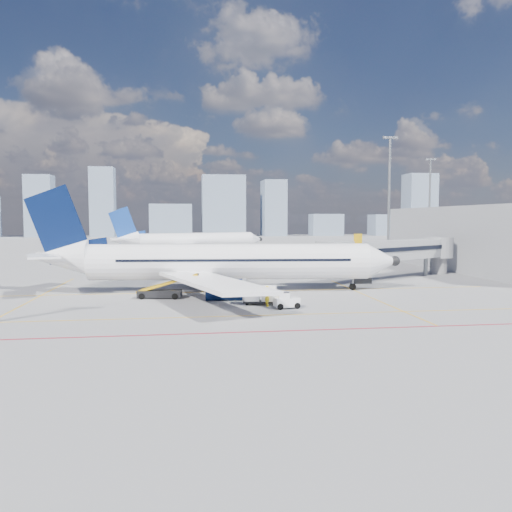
{
  "coord_description": "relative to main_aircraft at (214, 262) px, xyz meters",
  "views": [
    {
      "loc": [
        -4.64,
        -46.78,
        8.04
      ],
      "look_at": [
        2.81,
        7.24,
        4.0
      ],
      "focal_mm": 35.0,
      "sensor_mm": 36.0,
      "label": 1
    }
  ],
  "objects": [
    {
      "name": "terminal_block",
      "position": [
        41.7,
        17.28,
        1.78
      ],
      "size": [
        10.0,
        42.0,
        10.0
      ],
      "color": "#96999F",
      "rests_on": "ground"
    },
    {
      "name": "floodlight_mast_far",
      "position": [
        66.75,
        81.28,
        10.37
      ],
      "size": [
        3.2,
        0.61,
        25.45
      ],
      "color": "slate",
      "rests_on": "ground"
    },
    {
      "name": "ground",
      "position": [
        1.75,
        -8.72,
        -3.22
      ],
      "size": [
        420.0,
        420.0,
        0.0
      ],
      "primitive_type": "plane",
      "color": "gray",
      "rests_on": "ground"
    },
    {
      "name": "floodlight_mast_ne",
      "position": [
        39.75,
        46.28,
        10.37
      ],
      "size": [
        3.2,
        0.61,
        25.45
      ],
      "color": "slate",
      "rests_on": "ground"
    },
    {
      "name": "jet_bridge",
      "position": [
        25.26,
        8.19,
        0.52
      ],
      "size": [
        23.55,
        15.78,
        6.3
      ],
      "color": "#96999F",
      "rests_on": "ground"
    },
    {
      "name": "baggage_tug",
      "position": [
        5.83,
        -11.75,
        -2.48
      ],
      "size": [
        2.37,
        1.63,
        1.54
      ],
      "rotation": [
        0.0,
        0.0,
        0.14
      ],
      "color": "white",
      "rests_on": "ground"
    },
    {
      "name": "distant_skyline",
      "position": [
        -1.51,
        181.28,
        9.05
      ],
      "size": [
        244.14,
        14.71,
        31.61
      ],
      "color": "slate",
      "rests_on": "ground"
    },
    {
      "name": "apron_markings",
      "position": [
        1.17,
        -12.63,
        -3.21
      ],
      "size": [
        90.0,
        35.12,
        0.01
      ],
      "color": "#D79C0B",
      "rests_on": "ground"
    },
    {
      "name": "belt_loader",
      "position": [
        -5.57,
        -4.39,
        -2.56
      ],
      "size": [
        6.38,
        2.28,
        2.56
      ],
      "rotation": [
        0.0,
        0.0,
        -0.14
      ],
      "color": "black",
      "rests_on": "ground"
    },
    {
      "name": "ramp_worker",
      "position": [
        4.39,
        -10.55,
        -2.26
      ],
      "size": [
        0.63,
        0.8,
        1.92
      ],
      "primitive_type": "imported",
      "rotation": [
        0.0,
        0.0,
        1.29
      ],
      "color": "yellow",
      "rests_on": "ground"
    },
    {
      "name": "second_aircraft",
      "position": [
        -2.23,
        54.65,
        0.01
      ],
      "size": [
        34.3,
        29.05,
        10.64
      ],
      "rotation": [
        0.0,
        0.0,
        0.38
      ],
      "color": "white",
      "rests_on": "ground"
    },
    {
      "name": "cargo_dolly",
      "position": [
        3.92,
        -9.43,
        -2.26
      ],
      "size": [
        3.42,
        2.05,
        1.75
      ],
      "rotation": [
        0.0,
        0.0,
        -0.21
      ],
      "color": "black",
      "rests_on": "ground"
    },
    {
      "name": "main_aircraft",
      "position": [
        0.0,
        0.0,
        0.0
      ],
      "size": [
        41.53,
        36.14,
        12.13
      ],
      "rotation": [
        0.0,
        0.0,
        -0.09
      ],
      "color": "white",
      "rests_on": "ground"
    }
  ]
}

